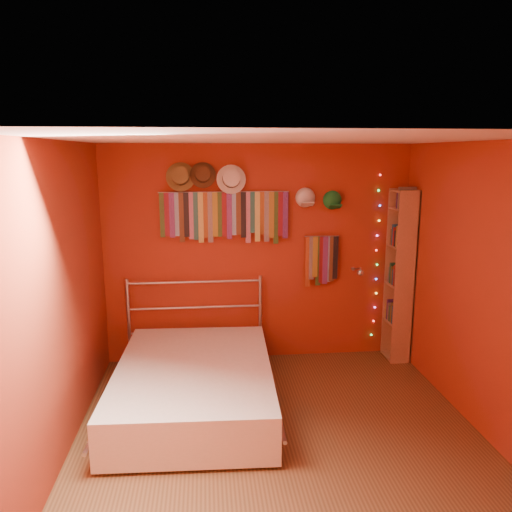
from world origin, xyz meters
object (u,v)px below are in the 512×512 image
object	(u,v)px
bookshelf	(403,275)
reading_lamp	(359,272)
tie_rack	(225,215)
bed	(194,384)

from	to	relation	value
bookshelf	reading_lamp	bearing A→B (deg)	-176.10
reading_lamp	bookshelf	xyz separation A→B (m)	(0.53, 0.04, -0.06)
reading_lamp	tie_rack	bearing A→B (deg)	172.76
tie_rack	reading_lamp	bearing A→B (deg)	-7.24
tie_rack	bookshelf	bearing A→B (deg)	-4.34
bookshelf	bed	size ratio (longest dim) A/B	0.94
tie_rack	bed	xyz separation A→B (m)	(-0.36, -1.10, -1.49)
tie_rack	bookshelf	distance (m)	2.16
tie_rack	bookshelf	size ratio (longest dim) A/B	0.72
bookshelf	bed	world-z (taller)	bookshelf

